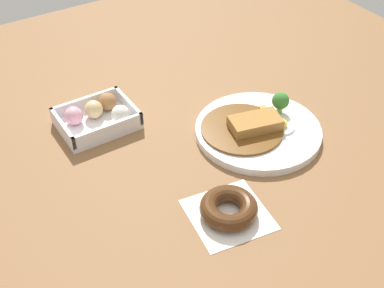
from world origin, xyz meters
name	(u,v)px	position (x,y,z in m)	size (l,w,h in m)	color
ground_plane	(207,141)	(0.00, 0.00, 0.00)	(1.60, 1.60, 0.00)	brown
curry_plate	(257,129)	(-0.11, 0.04, 0.01)	(0.28, 0.28, 0.07)	white
donut_box	(98,116)	(0.18, -0.19, 0.02)	(0.17, 0.13, 0.05)	white
chocolate_ring_donut	(229,209)	(0.09, 0.20, 0.02)	(0.16, 0.16, 0.04)	white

